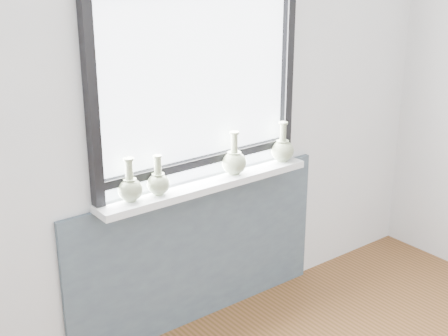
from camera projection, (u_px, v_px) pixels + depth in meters
back_wall at (195, 106)px, 3.36m from camera, size 3.60×0.02×2.60m
apron_panel at (200, 253)px, 3.63m from camera, size 1.70×0.03×0.86m
windowsill at (206, 184)px, 3.43m from camera, size 1.32×0.18×0.04m
window at (198, 82)px, 3.28m from camera, size 1.30×0.06×1.05m
vase_a at (130, 187)px, 3.13m from camera, size 0.13×0.13×0.23m
vase_b at (158, 182)px, 3.22m from camera, size 0.12×0.12×0.21m
vase_c at (234, 161)px, 3.50m from camera, size 0.14×0.14×0.25m
vase_d at (282, 149)px, 3.71m from camera, size 0.14×0.14×0.24m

